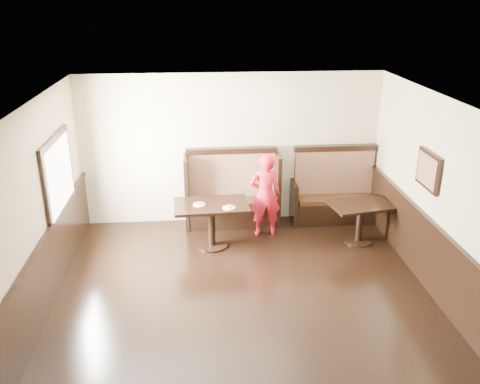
{
  "coord_description": "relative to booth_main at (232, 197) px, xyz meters",
  "views": [
    {
      "loc": [
        -0.6,
        -5.49,
        4.1
      ],
      "look_at": [
        0.07,
        2.35,
        1.0
      ],
      "focal_mm": 38.0,
      "sensor_mm": 36.0,
      "label": 1
    }
  ],
  "objects": [
    {
      "name": "child",
      "position": [
        0.55,
        -0.53,
        0.24
      ],
      "size": [
        0.57,
        0.38,
        1.52
      ],
      "primitive_type": "imported",
      "rotation": [
        0.0,
        0.0,
        3.17
      ],
      "color": "red",
      "rests_on": "ground"
    },
    {
      "name": "pizza_plate_left",
      "position": [
        -0.62,
        -0.94,
        0.28
      ],
      "size": [
        0.21,
        0.21,
        0.04
      ],
      "color": "white",
      "rests_on": "table_main"
    },
    {
      "name": "table_main",
      "position": [
        -0.42,
        -0.92,
        0.08
      ],
      "size": [
        1.27,
        0.83,
        0.79
      ],
      "rotation": [
        0.0,
        0.0,
        0.05
      ],
      "color": "black",
      "rests_on": "ground"
    },
    {
      "name": "ground",
      "position": [
        0.0,
        -3.3,
        -0.53
      ],
      "size": [
        7.0,
        7.0,
        0.0
      ],
      "primitive_type": "plane",
      "color": "black",
      "rests_on": "ground"
    },
    {
      "name": "pizza_plate_right",
      "position": [
        -0.13,
        -1.11,
        0.28
      ],
      "size": [
        0.22,
        0.22,
        0.04
      ],
      "color": "white",
      "rests_on": "table_main"
    },
    {
      "name": "booth_main",
      "position": [
        0.0,
        0.0,
        0.0
      ],
      "size": [
        1.75,
        0.72,
        1.45
      ],
      "color": "black",
      "rests_on": "ground"
    },
    {
      "name": "room_shell",
      "position": [
        -0.3,
        -3.01,
        0.14
      ],
      "size": [
        7.0,
        7.0,
        7.0
      ],
      "color": "tan",
      "rests_on": "ground"
    },
    {
      "name": "booth_neighbor",
      "position": [
        1.95,
        -0.0,
        -0.05
      ],
      "size": [
        1.65,
        0.72,
        1.45
      ],
      "color": "black",
      "rests_on": "ground"
    },
    {
      "name": "table_neighbor",
      "position": [
        2.16,
        -0.97,
        0.01
      ],
      "size": [
        1.14,
        0.85,
        0.72
      ],
      "rotation": [
        0.0,
        0.0,
        0.18
      ],
      "color": "black",
      "rests_on": "ground"
    }
  ]
}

